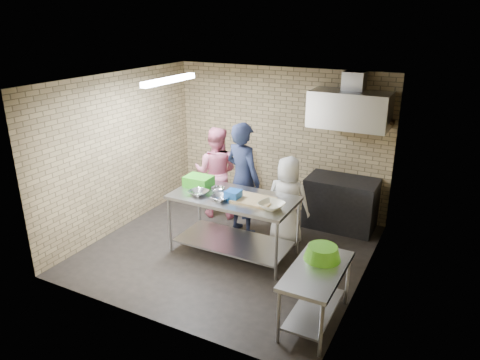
% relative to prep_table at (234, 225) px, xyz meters
% --- Properties ---
extents(floor, '(4.20, 4.20, 0.00)m').
position_rel_prep_table_xyz_m(floor, '(-0.11, 0.03, -0.48)').
color(floor, black).
rests_on(floor, ground).
extents(ceiling, '(4.20, 4.20, 0.00)m').
position_rel_prep_table_xyz_m(ceiling, '(-0.11, 0.03, 2.22)').
color(ceiling, black).
rests_on(ceiling, ground).
extents(back_wall, '(4.20, 0.06, 2.70)m').
position_rel_prep_table_xyz_m(back_wall, '(-0.11, 2.03, 0.87)').
color(back_wall, tan).
rests_on(back_wall, ground).
extents(front_wall, '(4.20, 0.06, 2.70)m').
position_rel_prep_table_xyz_m(front_wall, '(-0.11, -1.97, 0.87)').
color(front_wall, tan).
rests_on(front_wall, ground).
extents(left_wall, '(0.06, 4.00, 2.70)m').
position_rel_prep_table_xyz_m(left_wall, '(-2.21, 0.03, 0.87)').
color(left_wall, tan).
rests_on(left_wall, ground).
extents(right_wall, '(0.06, 4.00, 2.70)m').
position_rel_prep_table_xyz_m(right_wall, '(1.99, 0.03, 0.87)').
color(right_wall, tan).
rests_on(right_wall, ground).
extents(prep_table, '(1.92, 0.96, 0.96)m').
position_rel_prep_table_xyz_m(prep_table, '(0.00, 0.00, 0.00)').
color(prep_table, '#B8BABF').
rests_on(prep_table, floor).
extents(side_counter, '(0.60, 1.20, 0.75)m').
position_rel_prep_table_xyz_m(side_counter, '(1.69, -1.07, -0.10)').
color(side_counter, silver).
rests_on(side_counter, floor).
extents(stove, '(1.20, 0.70, 0.90)m').
position_rel_prep_table_xyz_m(stove, '(1.24, 1.68, -0.03)').
color(stove, black).
rests_on(stove, floor).
extents(range_hood, '(1.30, 0.60, 0.60)m').
position_rel_prep_table_xyz_m(range_hood, '(1.24, 1.73, 1.62)').
color(range_hood, silver).
rests_on(range_hood, back_wall).
extents(hood_duct, '(0.35, 0.30, 0.30)m').
position_rel_prep_table_xyz_m(hood_duct, '(1.24, 1.88, 2.07)').
color(hood_duct, '#A5A8AD').
rests_on(hood_duct, back_wall).
extents(wall_shelf, '(0.80, 0.20, 0.04)m').
position_rel_prep_table_xyz_m(wall_shelf, '(1.54, 1.92, 1.44)').
color(wall_shelf, '#3F2B19').
rests_on(wall_shelf, back_wall).
extents(fluorescent_fixture, '(0.10, 1.25, 0.08)m').
position_rel_prep_table_xyz_m(fluorescent_fixture, '(-1.11, 0.03, 2.16)').
color(fluorescent_fixture, white).
rests_on(fluorescent_fixture, ceiling).
extents(green_crate, '(0.43, 0.32, 0.17)m').
position_rel_prep_table_xyz_m(green_crate, '(-0.70, 0.12, 0.57)').
color(green_crate, green).
rests_on(green_crate, prep_table).
extents(blue_tub, '(0.21, 0.21, 0.14)m').
position_rel_prep_table_xyz_m(blue_tub, '(0.05, -0.10, 0.55)').
color(blue_tub, blue).
rests_on(blue_tub, prep_table).
extents(cutting_board, '(0.59, 0.45, 0.03)m').
position_rel_prep_table_xyz_m(cutting_board, '(0.35, -0.02, 0.50)').
color(cutting_board, tan).
rests_on(cutting_board, prep_table).
extents(mixing_bowl_a, '(0.36, 0.36, 0.07)m').
position_rel_prep_table_xyz_m(mixing_bowl_a, '(-0.50, -0.20, 0.52)').
color(mixing_bowl_a, '#B7B8BE').
rests_on(mixing_bowl_a, prep_table).
extents(mixing_bowl_b, '(0.27, 0.27, 0.07)m').
position_rel_prep_table_xyz_m(mixing_bowl_b, '(-0.30, 0.05, 0.52)').
color(mixing_bowl_b, '#B0B2B7').
rests_on(mixing_bowl_b, prep_table).
extents(mixing_bowl_c, '(0.33, 0.33, 0.07)m').
position_rel_prep_table_xyz_m(mixing_bowl_c, '(-0.10, -0.22, 0.51)').
color(mixing_bowl_c, '#B1B3B8').
rests_on(mixing_bowl_c, prep_table).
extents(ceramic_bowl, '(0.44, 0.44, 0.09)m').
position_rel_prep_table_xyz_m(ceramic_bowl, '(0.70, -0.15, 0.53)').
color(ceramic_bowl, beige).
rests_on(ceramic_bowl, prep_table).
extents(green_basin, '(0.46, 0.46, 0.17)m').
position_rel_prep_table_xyz_m(green_basin, '(1.67, -0.82, 0.36)').
color(green_basin, '#59C626').
rests_on(green_basin, side_counter).
extents(bottle_green, '(0.06, 0.06, 0.15)m').
position_rel_prep_table_xyz_m(bottle_green, '(1.69, 1.92, 1.54)').
color(bottle_green, green).
rests_on(bottle_green, wall_shelf).
extents(man_navy, '(0.82, 0.67, 1.95)m').
position_rel_prep_table_xyz_m(man_navy, '(-0.20, 0.71, 0.49)').
color(man_navy, '#141A32').
rests_on(man_navy, floor).
extents(woman_pink, '(0.96, 0.83, 1.69)m').
position_rel_prep_table_xyz_m(woman_pink, '(-0.97, 1.12, 0.37)').
color(woman_pink, pink).
rests_on(woman_pink, floor).
extents(woman_white, '(0.75, 0.52, 1.47)m').
position_rel_prep_table_xyz_m(woman_white, '(0.61, 0.72, 0.26)').
color(woman_white, white).
rests_on(woman_white, floor).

